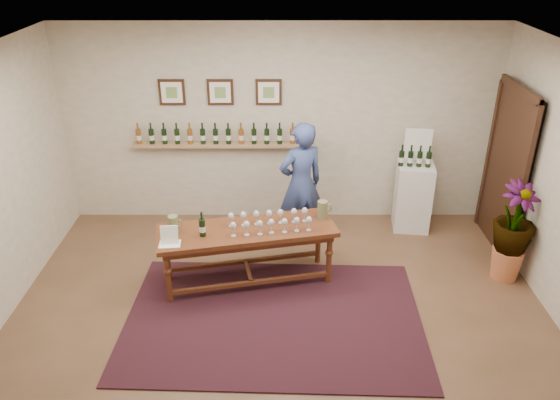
{
  "coord_description": "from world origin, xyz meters",
  "views": [
    {
      "loc": [
        -0.0,
        -4.71,
        3.86
      ],
      "look_at": [
        0.0,
        0.8,
        1.1
      ],
      "focal_mm": 35.0,
      "sensor_mm": 36.0,
      "label": 1
    }
  ],
  "objects_px": {
    "tasting_table": "(247,237)",
    "potted_plant": "(513,232)",
    "person": "(301,184)",
    "display_pedestal": "(413,196)"
  },
  "relations": [
    {
      "from": "tasting_table",
      "to": "potted_plant",
      "type": "bearing_deg",
      "value": -10.64
    },
    {
      "from": "tasting_table",
      "to": "person",
      "type": "height_order",
      "value": "person"
    },
    {
      "from": "potted_plant",
      "to": "person",
      "type": "xyz_separation_m",
      "value": [
        -2.48,
        0.89,
        0.21
      ]
    },
    {
      "from": "tasting_table",
      "to": "display_pedestal",
      "type": "relative_size",
      "value": 2.24
    },
    {
      "from": "display_pedestal",
      "to": "person",
      "type": "height_order",
      "value": "person"
    },
    {
      "from": "tasting_table",
      "to": "potted_plant",
      "type": "distance_m",
      "value": 3.14
    },
    {
      "from": "potted_plant",
      "to": "person",
      "type": "bearing_deg",
      "value": 160.24
    },
    {
      "from": "display_pedestal",
      "to": "tasting_table",
      "type": "bearing_deg",
      "value": -149.07
    },
    {
      "from": "tasting_table",
      "to": "person",
      "type": "distance_m",
      "value": 1.19
    },
    {
      "from": "tasting_table",
      "to": "person",
      "type": "bearing_deg",
      "value": 43.63
    }
  ]
}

